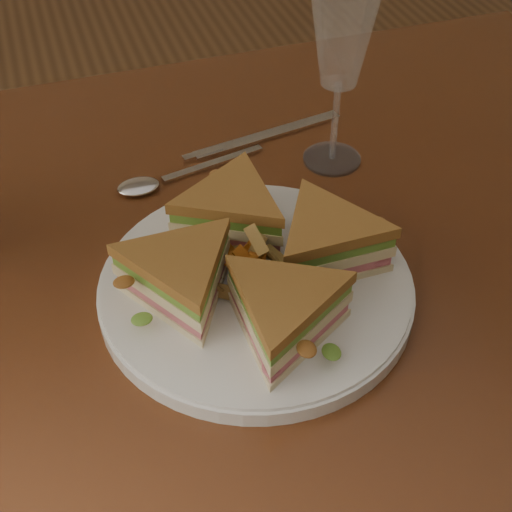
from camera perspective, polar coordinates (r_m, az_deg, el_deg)
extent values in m
cube|color=#3C1C0D|center=(0.75, -2.66, -0.47)|extent=(1.20, 0.80, 0.04)
cylinder|color=#361C10|center=(1.42, 15.14, 2.29)|extent=(0.06, 0.06, 0.71)
cylinder|color=white|center=(0.68, 0.00, -2.58)|extent=(0.30, 0.30, 0.02)
cube|color=silver|center=(0.85, -3.45, 7.34)|extent=(0.13, 0.04, 0.00)
ellipsoid|color=silver|center=(0.82, -9.39, 5.46)|extent=(0.05, 0.03, 0.01)
cube|color=silver|center=(0.90, 1.00, 9.63)|extent=(0.20, 0.05, 0.00)
cube|color=silver|center=(0.86, -4.30, 8.08)|extent=(0.05, 0.02, 0.00)
cylinder|color=white|center=(0.86, 6.08, 7.74)|extent=(0.07, 0.07, 0.00)
cylinder|color=white|center=(0.83, 6.34, 10.62)|extent=(0.01, 0.01, 0.10)
cone|color=white|center=(0.78, 6.94, 17.03)|extent=(0.07, 0.07, 0.11)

